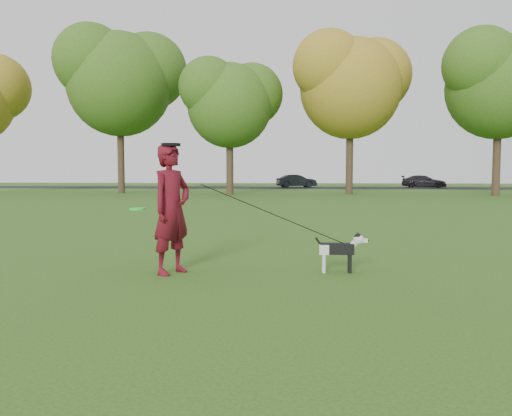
# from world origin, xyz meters

# --- Properties ---
(ground) EXTENTS (120.00, 120.00, 0.00)m
(ground) POSITION_xyz_m (0.00, 0.00, 0.00)
(ground) COLOR #285116
(ground) RESTS_ON ground
(road) EXTENTS (120.00, 7.00, 0.02)m
(road) POSITION_xyz_m (0.00, 40.00, 0.01)
(road) COLOR black
(road) RESTS_ON ground
(man) EXTENTS (0.74, 0.83, 1.90)m
(man) POSITION_xyz_m (-1.34, -0.49, 0.95)
(man) COLOR #550C14
(man) RESTS_ON ground
(dog) EXTENTS (0.80, 0.16, 0.60)m
(dog) POSITION_xyz_m (1.14, -0.22, 0.37)
(dog) COLOR black
(dog) RESTS_ON ground
(car_mid) EXTENTS (3.97, 2.32, 1.24)m
(car_mid) POSITION_xyz_m (0.42, 40.00, 0.64)
(car_mid) COLOR black
(car_mid) RESTS_ON road
(car_right) EXTENTS (4.28, 2.34, 1.18)m
(car_right) POSITION_xyz_m (12.26, 40.00, 0.61)
(car_right) COLOR black
(car_right) RESTS_ON road
(man_held_items) EXTENTS (3.17, 0.54, 1.50)m
(man_held_items) POSITION_xyz_m (0.17, -0.39, 0.87)
(man_held_items) COLOR #20FF3F
(man_held_items) RESTS_ON ground
(tree_row) EXTENTS (51.74, 8.86, 12.01)m
(tree_row) POSITION_xyz_m (-1.43, 26.07, 7.41)
(tree_row) COLOR #38281C
(tree_row) RESTS_ON ground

